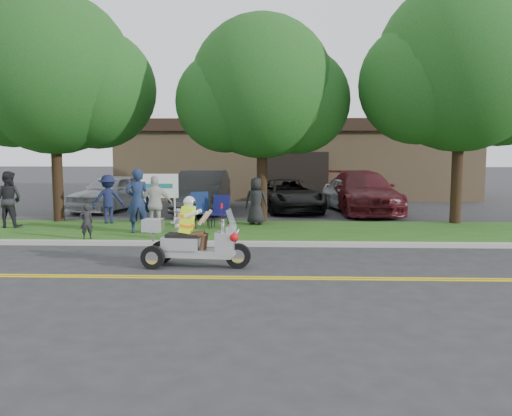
{
  "coord_description": "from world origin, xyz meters",
  "views": [
    {
      "loc": [
        0.97,
        -11.25,
        2.66
      ],
      "look_at": [
        0.49,
        2.0,
        1.15
      ],
      "focal_mm": 38.0,
      "sensor_mm": 36.0,
      "label": 1
    }
  ],
  "objects_px": {
    "lawn_chair_a": "(220,209)",
    "lawn_chair_b": "(201,207)",
    "trike_scooter": "(191,242)",
    "parked_car_right": "(363,192)",
    "spectator_adult_left": "(138,201)",
    "parked_car_far_left": "(111,192)",
    "parked_car_mid": "(289,195)",
    "parked_car_far_right": "(354,194)",
    "parked_car_left": "(202,191)",
    "spectator_adult_mid": "(9,199)",
    "spectator_adult_right": "(156,204)"
  },
  "relations": [
    {
      "from": "spectator_adult_right",
      "to": "parked_car_right",
      "type": "relative_size",
      "value": 0.3
    },
    {
      "from": "trike_scooter",
      "to": "parked_car_far_right",
      "type": "height_order",
      "value": "trike_scooter"
    },
    {
      "from": "lawn_chair_a",
      "to": "lawn_chair_b",
      "type": "bearing_deg",
      "value": -178.9
    },
    {
      "from": "spectator_adult_right",
      "to": "parked_car_far_right",
      "type": "xyz_separation_m",
      "value": [
        6.74,
        6.28,
        -0.24
      ]
    },
    {
      "from": "lawn_chair_a",
      "to": "parked_car_far_right",
      "type": "distance_m",
      "value": 7.21
    },
    {
      "from": "spectator_adult_left",
      "to": "trike_scooter",
      "type": "bearing_deg",
      "value": 106.28
    },
    {
      "from": "trike_scooter",
      "to": "spectator_adult_mid",
      "type": "xyz_separation_m",
      "value": [
        -6.59,
        5.0,
        0.44
      ]
    },
    {
      "from": "trike_scooter",
      "to": "parked_car_mid",
      "type": "xyz_separation_m",
      "value": [
        2.39,
        10.48,
        0.1
      ]
    },
    {
      "from": "lawn_chair_a",
      "to": "spectator_adult_left",
      "type": "xyz_separation_m",
      "value": [
        -2.33,
        -1.09,
        0.37
      ]
    },
    {
      "from": "parked_car_far_left",
      "to": "parked_car_left",
      "type": "relative_size",
      "value": 0.87
    },
    {
      "from": "spectator_adult_left",
      "to": "spectator_adult_mid",
      "type": "bearing_deg",
      "value": -25.02
    },
    {
      "from": "spectator_adult_left",
      "to": "parked_car_far_left",
      "type": "distance_m",
      "value": 6.91
    },
    {
      "from": "parked_car_far_left",
      "to": "spectator_adult_left",
      "type": "bearing_deg",
      "value": -50.47
    },
    {
      "from": "lawn_chair_a",
      "to": "spectator_adult_left",
      "type": "distance_m",
      "value": 2.6
    },
    {
      "from": "parked_car_mid",
      "to": "parked_car_right",
      "type": "height_order",
      "value": "parked_car_right"
    },
    {
      "from": "lawn_chair_a",
      "to": "spectator_adult_mid",
      "type": "relative_size",
      "value": 0.58
    },
    {
      "from": "parked_car_far_left",
      "to": "parked_car_right",
      "type": "distance_m",
      "value": 10.34
    },
    {
      "from": "spectator_adult_left",
      "to": "parked_car_mid",
      "type": "height_order",
      "value": "spectator_adult_left"
    },
    {
      "from": "lawn_chair_b",
      "to": "spectator_adult_right",
      "type": "distance_m",
      "value": 1.69
    },
    {
      "from": "lawn_chair_a",
      "to": "parked_car_far_right",
      "type": "relative_size",
      "value": 0.25
    },
    {
      "from": "trike_scooter",
      "to": "parked_car_right",
      "type": "bearing_deg",
      "value": 68.01
    },
    {
      "from": "spectator_adult_right",
      "to": "parked_car_mid",
      "type": "bearing_deg",
      "value": -134.64
    },
    {
      "from": "parked_car_far_left",
      "to": "parked_car_mid",
      "type": "xyz_separation_m",
      "value": [
        7.34,
        0.1,
        -0.1
      ]
    },
    {
      "from": "spectator_adult_right",
      "to": "parked_car_mid",
      "type": "distance_m",
      "value": 7.57
    },
    {
      "from": "spectator_adult_left",
      "to": "parked_car_far_left",
      "type": "height_order",
      "value": "spectator_adult_left"
    },
    {
      "from": "lawn_chair_b",
      "to": "parked_car_right",
      "type": "height_order",
      "value": "parked_car_right"
    },
    {
      "from": "parked_car_mid",
      "to": "parked_car_left",
      "type": "bearing_deg",
      "value": 173.65
    },
    {
      "from": "spectator_adult_left",
      "to": "lawn_chair_a",
      "type": "bearing_deg",
      "value": -167.37
    },
    {
      "from": "trike_scooter",
      "to": "parked_car_far_right",
      "type": "bearing_deg",
      "value": 69.96
    },
    {
      "from": "spectator_adult_right",
      "to": "parked_car_mid",
      "type": "xyz_separation_m",
      "value": [
        4.09,
        6.36,
        -0.3
      ]
    },
    {
      "from": "lawn_chair_a",
      "to": "spectator_adult_right",
      "type": "bearing_deg",
      "value": -134.76
    },
    {
      "from": "spectator_adult_mid",
      "to": "spectator_adult_left",
      "type": "bearing_deg",
      "value": 173.87
    },
    {
      "from": "trike_scooter",
      "to": "spectator_adult_left",
      "type": "distance_m",
      "value": 4.63
    },
    {
      "from": "spectator_adult_left",
      "to": "parked_car_mid",
      "type": "xyz_separation_m",
      "value": [
        4.6,
        6.45,
        -0.4
      ]
    },
    {
      "from": "parked_car_left",
      "to": "parked_car_mid",
      "type": "distance_m",
      "value": 3.53
    },
    {
      "from": "lawn_chair_a",
      "to": "parked_car_far_right",
      "type": "xyz_separation_m",
      "value": [
        4.92,
        5.27,
        0.03
      ]
    },
    {
      "from": "spectator_adult_mid",
      "to": "parked_car_far_left",
      "type": "xyz_separation_m",
      "value": [
        1.64,
        5.37,
        -0.24
      ]
    },
    {
      "from": "parked_car_far_left",
      "to": "lawn_chair_a",
      "type": "bearing_deg",
      "value": -29.84
    },
    {
      "from": "lawn_chair_b",
      "to": "spectator_adult_mid",
      "type": "bearing_deg",
      "value": 160.56
    },
    {
      "from": "lawn_chair_b",
      "to": "trike_scooter",
      "type": "bearing_deg",
      "value": -106.56
    },
    {
      "from": "parked_car_left",
      "to": "parked_car_right",
      "type": "bearing_deg",
      "value": 2.5
    },
    {
      "from": "spectator_adult_right",
      "to": "parked_car_far_left",
      "type": "xyz_separation_m",
      "value": [
        -3.24,
        6.26,
        -0.19
      ]
    },
    {
      "from": "spectator_adult_mid",
      "to": "parked_car_mid",
      "type": "bearing_deg",
      "value": -142.23
    },
    {
      "from": "trike_scooter",
      "to": "spectator_adult_right",
      "type": "bearing_deg",
      "value": 118.35
    },
    {
      "from": "parked_car_far_right",
      "to": "spectator_adult_right",
      "type": "bearing_deg",
      "value": -148.86
    },
    {
      "from": "spectator_adult_left",
      "to": "parked_car_far_right",
      "type": "height_order",
      "value": "spectator_adult_left"
    },
    {
      "from": "spectator_adult_left",
      "to": "parked_car_right",
      "type": "bearing_deg",
      "value": -153.39
    },
    {
      "from": "spectator_adult_left",
      "to": "parked_car_left",
      "type": "bearing_deg",
      "value": -112.95
    },
    {
      "from": "lawn_chair_a",
      "to": "parked_car_right",
      "type": "bearing_deg",
      "value": 60.18
    },
    {
      "from": "lawn_chair_a",
      "to": "parked_car_mid",
      "type": "height_order",
      "value": "parked_car_mid"
    }
  ]
}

